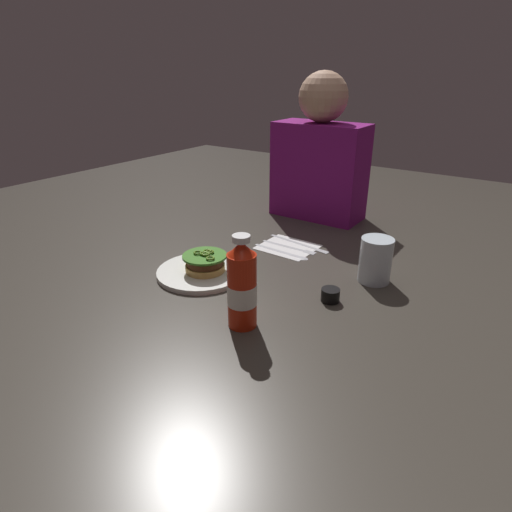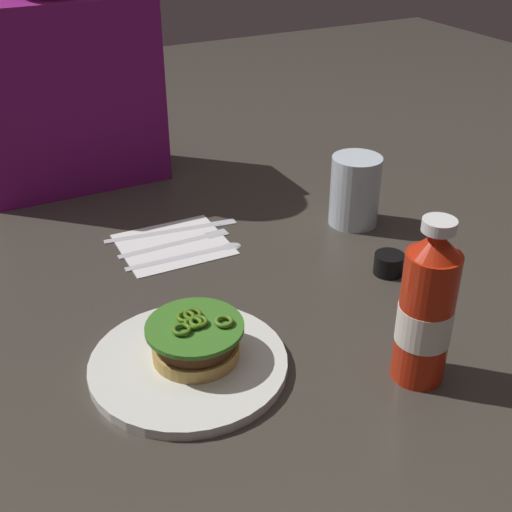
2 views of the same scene
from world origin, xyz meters
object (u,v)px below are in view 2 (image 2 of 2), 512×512
(water_glass, at_px, (355,191))
(fork_utensil, at_px, (184,240))
(spoon_utensil, at_px, (201,251))
(ketchup_bottle, at_px, (426,310))
(butter_knife, at_px, (180,228))
(burger_sandwich, at_px, (195,340))
(dinner_plate, at_px, (189,364))
(condiment_cup, at_px, (389,264))
(diner_person, at_px, (62,64))
(napkin, at_px, (173,244))

(water_glass, relative_size, fork_utensil, 0.64)
(fork_utensil, bearing_deg, water_glass, -13.38)
(water_glass, xyz_separation_m, spoon_utensil, (-0.27, 0.02, -0.05))
(ketchup_bottle, relative_size, butter_knife, 0.94)
(burger_sandwich, xyz_separation_m, spoon_utensil, (0.11, 0.25, -0.03))
(dinner_plate, relative_size, condiment_cup, 5.38)
(ketchup_bottle, relative_size, condiment_cup, 4.67)
(water_glass, relative_size, spoon_utensil, 0.62)
(burger_sandwich, relative_size, ketchup_bottle, 0.57)
(fork_utensil, bearing_deg, spoon_utensil, -78.24)
(dinner_plate, height_order, spoon_utensil, dinner_plate)
(fork_utensil, bearing_deg, ketchup_bottle, -73.96)
(burger_sandwich, height_order, spoon_utensil, burger_sandwich)
(burger_sandwich, distance_m, fork_utensil, 0.31)
(burger_sandwich, bearing_deg, condiment_cup, 10.75)
(spoon_utensil, xyz_separation_m, fork_utensil, (-0.01, 0.05, 0.00))
(dinner_plate, distance_m, diner_person, 0.66)
(ketchup_bottle, xyz_separation_m, water_glass, (0.16, 0.36, -0.03))
(ketchup_bottle, distance_m, fork_utensil, 0.46)
(water_glass, distance_m, condiment_cup, 0.17)
(condiment_cup, xyz_separation_m, butter_knife, (-0.23, 0.27, -0.01))
(spoon_utensil, xyz_separation_m, diner_person, (-0.10, 0.37, 0.22))
(dinner_plate, bearing_deg, fork_utensil, 68.89)
(water_glass, height_order, condiment_cup, water_glass)
(ketchup_bottle, xyz_separation_m, napkin, (-0.14, 0.43, -0.09))
(dinner_plate, distance_m, spoon_utensil, 0.28)
(water_glass, distance_m, diner_person, 0.56)
(diner_person, bearing_deg, condiment_cup, -59.69)
(burger_sandwich, bearing_deg, napkin, 74.05)
(water_glass, bearing_deg, spoon_utensil, 175.59)
(spoon_utensil, bearing_deg, burger_sandwich, -114.44)
(condiment_cup, bearing_deg, butter_knife, 130.00)
(burger_sandwich, relative_size, fork_utensil, 0.64)
(water_glass, xyz_separation_m, napkin, (-0.30, 0.07, -0.06))
(ketchup_bottle, distance_m, condiment_cup, 0.24)
(ketchup_bottle, bearing_deg, butter_knife, 103.64)
(dinner_plate, relative_size, water_glass, 2.03)
(burger_sandwich, height_order, napkin, burger_sandwich)
(condiment_cup, bearing_deg, diner_person, 120.31)
(dinner_plate, bearing_deg, butter_knife, 69.85)
(burger_sandwich, bearing_deg, water_glass, 30.39)
(fork_utensil, bearing_deg, condiment_cup, -44.13)
(burger_sandwich, xyz_separation_m, condiment_cup, (0.34, 0.06, -0.02))
(ketchup_bottle, distance_m, spoon_utensil, 0.41)
(water_glass, bearing_deg, burger_sandwich, -149.61)
(burger_sandwich, height_order, condiment_cup, burger_sandwich)
(dinner_plate, bearing_deg, napkin, 72.12)
(spoon_utensil, distance_m, diner_person, 0.44)
(napkin, xyz_separation_m, fork_utensil, (0.02, 0.00, 0.00))
(water_glass, xyz_separation_m, fork_utensil, (-0.28, 0.07, -0.05))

